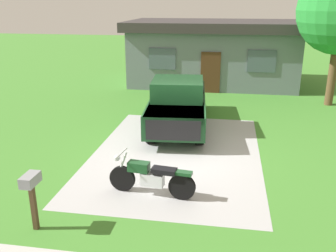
# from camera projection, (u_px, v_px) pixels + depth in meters

# --- Properties ---
(ground_plane) EXTENTS (80.00, 80.00, 0.00)m
(ground_plane) POSITION_uv_depth(u_px,v_px,m) (176.00, 154.00, 11.70)
(ground_plane) COLOR #43832E
(driveway_pad) EXTENTS (5.18, 7.61, 0.01)m
(driveway_pad) POSITION_uv_depth(u_px,v_px,m) (176.00, 153.00, 11.70)
(driveway_pad) COLOR #ACACAC
(driveway_pad) RESTS_ON ground
(motorcycle) EXTENTS (2.21, 0.70, 1.09)m
(motorcycle) POSITION_uv_depth(u_px,v_px,m) (151.00, 177.00, 9.09)
(motorcycle) COLOR black
(motorcycle) RESTS_ON ground
(pickup_truck) EXTENTS (2.45, 5.76, 1.90)m
(pickup_truck) POSITION_uv_depth(u_px,v_px,m) (178.00, 102.00, 14.01)
(pickup_truck) COLOR black
(pickup_truck) RESTS_ON ground
(mailbox) EXTENTS (0.26, 0.48, 1.26)m
(mailbox) POSITION_uv_depth(u_px,v_px,m) (31.00, 187.00, 7.55)
(mailbox) COLOR #4C3823
(mailbox) RESTS_ON ground
(neighbor_house) EXTENTS (9.60, 5.60, 3.50)m
(neighbor_house) POSITION_uv_depth(u_px,v_px,m) (213.00, 52.00, 21.19)
(neighbor_house) COLOR slate
(neighbor_house) RESTS_ON ground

